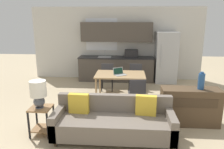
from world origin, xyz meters
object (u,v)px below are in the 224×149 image
(vase, at_px, (201,81))
(dining_chair_far_right, at_px, (135,75))
(side_table, at_px, (41,116))
(table_lamp, at_px, (38,92))
(couch, at_px, (114,122))
(credenza, at_px, (190,106))
(refrigerator, at_px, (166,57))
(dining_chair_near_right, at_px, (137,92))
(dining_table, at_px, (120,76))
(laptop, at_px, (119,73))
(dining_chair_far_left, at_px, (107,75))

(vase, distance_m, dining_chair_far_right, 2.75)
(side_table, height_order, table_lamp, table_lamp)
(couch, bearing_deg, credenza, 22.92)
(refrigerator, bearing_deg, side_table, -127.43)
(couch, relative_size, vase, 6.08)
(table_lamp, relative_size, vase, 1.46)
(refrigerator, distance_m, vase, 3.35)
(dining_chair_near_right, bearing_deg, side_table, 30.84)
(table_lamp, relative_size, dining_chair_near_right, 0.66)
(refrigerator, height_order, couch, refrigerator)
(dining_chair_far_right, bearing_deg, vase, -54.33)
(refrigerator, relative_size, couch, 0.80)
(dining_table, distance_m, laptop, 0.15)
(side_table, height_order, dining_chair_far_left, dining_chair_far_left)
(vase, bearing_deg, refrigerator, 93.30)
(table_lamp, height_order, dining_chair_near_right, table_lamp)
(dining_table, distance_m, dining_chair_far_right, 1.00)
(refrigerator, xyz_separation_m, dining_chair_far_left, (-2.03, -1.03, -0.44))
(dining_table, height_order, couch, couch)
(refrigerator, height_order, side_table, refrigerator)
(dining_chair_far_left, bearing_deg, laptop, -66.80)
(dining_table, bearing_deg, dining_chair_near_right, -60.38)
(vase, bearing_deg, dining_chair_far_right, 119.09)
(refrigerator, height_order, dining_table, refrigerator)
(laptop, bearing_deg, vase, -72.09)
(couch, distance_m, dining_chair_far_left, 3.02)
(refrigerator, relative_size, credenza, 1.46)
(refrigerator, xyz_separation_m, table_lamp, (-3.08, -4.03, -0.01))
(dining_chair_far_left, bearing_deg, refrigerator, 24.75)
(refrigerator, bearing_deg, dining_chair_near_right, -112.97)
(side_table, bearing_deg, credenza, 12.45)
(couch, bearing_deg, vase, 20.46)
(credenza, xyz_separation_m, dining_chair_far_left, (-2.04, 2.30, 0.06))
(dining_table, xyz_separation_m, vase, (1.77, -1.50, 0.32))
(table_lamp, height_order, dining_chair_far_right, table_lamp)
(refrigerator, relative_size, side_table, 3.12)
(laptop, bearing_deg, table_lamp, -159.50)
(couch, distance_m, dining_chair_near_right, 1.47)
(refrigerator, distance_m, couch, 4.37)
(credenza, bearing_deg, dining_chair_near_right, 148.91)
(side_table, xyz_separation_m, table_lamp, (-0.01, -0.02, 0.52))
(dining_table, height_order, dining_chair_near_right, dining_chair_near_right)
(table_lamp, distance_m, laptop, 2.56)
(refrigerator, bearing_deg, vase, -86.70)
(laptop, bearing_deg, couch, -124.70)
(credenza, bearing_deg, refrigerator, 90.12)
(dining_chair_near_right, bearing_deg, credenza, 144.80)
(dining_chair_far_left, relative_size, laptop, 2.05)
(dining_chair_far_left, xyz_separation_m, laptop, (0.43, -0.91, 0.31))
(vase, bearing_deg, table_lamp, -168.16)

